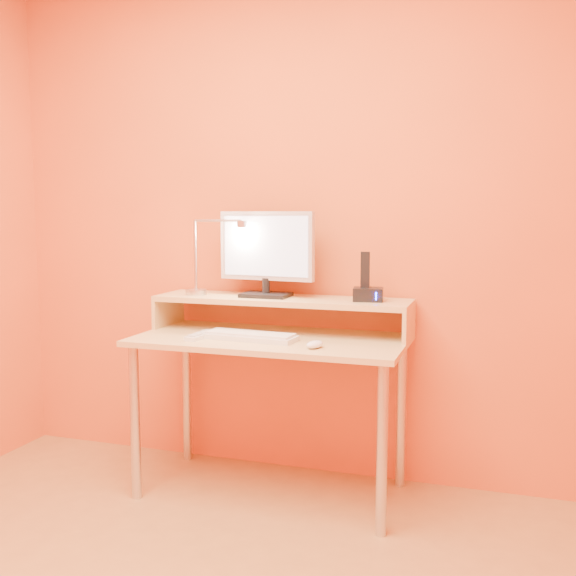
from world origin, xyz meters
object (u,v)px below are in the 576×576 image
(lamp_base, at_px, (196,292))
(mouse, at_px, (315,344))
(monitor_panel, at_px, (267,246))
(remote_control, at_px, (201,336))
(keyboard, at_px, (250,337))
(phone_dock, at_px, (368,294))

(lamp_base, distance_m, mouse, 0.76)
(monitor_panel, relative_size, remote_control, 2.35)
(lamp_base, relative_size, mouse, 1.06)
(monitor_panel, distance_m, lamp_base, 0.42)
(monitor_panel, distance_m, mouse, 0.60)
(mouse, height_order, remote_control, mouse)
(monitor_panel, height_order, keyboard, monitor_panel)
(phone_dock, height_order, mouse, phone_dock)
(keyboard, bearing_deg, lamp_base, 155.26)
(mouse, bearing_deg, remote_control, -168.10)
(mouse, bearing_deg, keyboard, -177.08)
(monitor_panel, height_order, remote_control, monitor_panel)
(phone_dock, relative_size, remote_control, 0.65)
(phone_dock, xyz_separation_m, keyboard, (-0.47, -0.23, -0.18))
(monitor_panel, relative_size, phone_dock, 3.61)
(lamp_base, xyz_separation_m, mouse, (0.68, -0.29, -0.16))
(monitor_panel, relative_size, lamp_base, 4.69)
(phone_dock, relative_size, keyboard, 0.31)
(keyboard, bearing_deg, monitor_panel, 97.56)
(lamp_base, bearing_deg, keyboard, -29.66)
(keyboard, relative_size, mouse, 4.40)
(keyboard, bearing_deg, mouse, -10.61)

